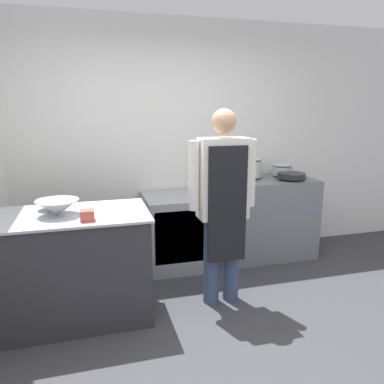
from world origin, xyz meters
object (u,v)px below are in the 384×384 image
(stove, at_px, (269,217))
(sauce_pot, at_px, (282,169))
(mixing_bowl, at_px, (58,208))
(plastic_tub, at_px, (87,215))
(fridge_unit, at_px, (174,231))
(stock_pot, at_px, (250,167))
(saute_pan, at_px, (291,176))
(person_cook, at_px, (223,197))

(stove, height_order, sauce_pot, sauce_pot)
(mixing_bowl, height_order, sauce_pot, sauce_pot)
(stove, relative_size, plastic_tub, 9.69)
(fridge_unit, distance_m, stock_pot, 1.15)
(saute_pan, bearing_deg, person_cook, -144.88)
(stove, xyz_separation_m, person_cook, (-0.92, -0.89, 0.51))
(sauce_pot, bearing_deg, person_cook, -138.15)
(mixing_bowl, bearing_deg, stock_pot, 24.42)
(plastic_tub, xyz_separation_m, stock_pot, (1.83, 1.15, 0.12))
(stove, xyz_separation_m, saute_pan, (0.20, -0.11, 0.51))
(mixing_bowl, bearing_deg, sauce_pot, 20.63)
(person_cook, xyz_separation_m, plastic_tub, (-1.13, -0.15, -0.03))
(person_cook, bearing_deg, sauce_pot, 41.85)
(plastic_tub, xyz_separation_m, sauce_pot, (2.25, 1.15, 0.07))
(plastic_tub, height_order, stock_pot, stock_pot)
(plastic_tub, distance_m, saute_pan, 2.44)
(mixing_bowl, xyz_separation_m, saute_pan, (2.47, 0.72, 0.01))
(fridge_unit, bearing_deg, person_cook, -74.84)
(person_cook, bearing_deg, plastic_tub, -172.66)
(saute_pan, bearing_deg, sauce_pot, 90.00)
(mixing_bowl, bearing_deg, fridge_unit, 36.41)
(mixing_bowl, relative_size, stock_pot, 1.20)
(person_cook, xyz_separation_m, stock_pot, (0.70, 1.00, 0.09))
(stove, distance_m, mixing_bowl, 2.47)
(saute_pan, height_order, sauce_pot, sauce_pot)
(mixing_bowl, height_order, saute_pan, mixing_bowl)
(fridge_unit, height_order, sauce_pot, sauce_pot)
(stock_pot, bearing_deg, stove, -25.88)
(saute_pan, bearing_deg, stove, 151.86)
(saute_pan, bearing_deg, plastic_tub, -157.50)
(person_cook, relative_size, saute_pan, 5.47)
(saute_pan, relative_size, sauce_pot, 1.38)
(fridge_unit, height_order, stock_pot, stock_pot)
(plastic_tub, xyz_separation_m, saute_pan, (2.25, 0.93, 0.03))
(stock_pot, height_order, saute_pan, stock_pot)
(plastic_tub, bearing_deg, stove, 26.84)
(person_cook, xyz_separation_m, saute_pan, (1.12, 0.79, -0.00))
(fridge_unit, height_order, person_cook, person_cook)
(stove, xyz_separation_m, fridge_unit, (-1.16, -0.00, -0.07))
(stove, distance_m, stock_pot, 0.65)
(fridge_unit, relative_size, saute_pan, 2.53)
(mixing_bowl, bearing_deg, saute_pan, 16.16)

